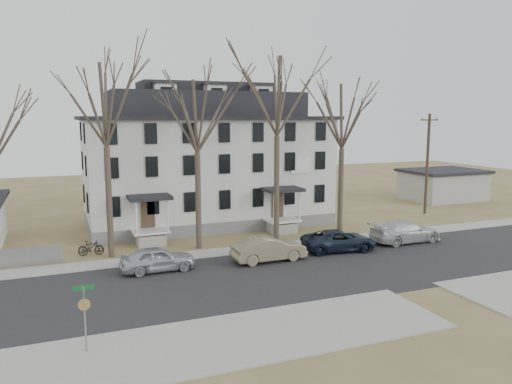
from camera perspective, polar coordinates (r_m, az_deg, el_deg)
name	(u,v)px	position (r m, az deg, el deg)	size (l,w,h in m)	color
ground	(331,281)	(28.94, 8.58, -10.06)	(120.00, 120.00, 0.00)	olive
main_road	(314,271)	(30.59, 6.66, -8.98)	(120.00, 10.00, 0.04)	#27272A
far_sidewalk	(274,247)	(35.76, 2.05, -6.33)	(120.00, 2.00, 0.08)	#A09F97
near_sidewalk_left	(224,342)	(21.60, -3.64, -16.69)	(20.00, 5.00, 0.08)	#A09F97
yellow_curb	(341,244)	(37.26, 9.70, -5.83)	(14.00, 0.25, 0.06)	gold
boarding_house	(206,161)	(43.40, -5.69, 3.50)	(20.80, 12.36, 12.05)	slate
distant_building	(443,184)	(59.65, 20.55, 0.81)	(8.50, 6.50, 3.35)	#A09F97
tree_far_left	(104,99)	(33.52, -16.93, 10.17)	(8.40, 8.40, 13.72)	#473B31
tree_mid_left	(197,111)	(34.57, -6.80, 9.19)	(7.80, 7.80, 12.74)	#473B31
tree_center	(277,90)	(36.64, 2.44, 11.53)	(9.00, 9.00, 14.70)	#473B31
tree_mid_right	(343,111)	(39.18, 9.87, 9.06)	(7.80, 7.80, 12.74)	#473B31
utility_pole_far	(427,163)	(49.88, 18.99, 3.19)	(2.00, 0.28, 9.50)	#3D3023
car_silver	(157,259)	(30.70, -11.20, -7.56)	(1.78, 4.42, 1.50)	#B4BDC9
car_tan	(269,249)	(32.17, 1.47, -6.57)	(1.68, 4.83, 1.59)	#82775A
car_navy	(339,241)	(35.08, 9.46, -5.53)	(2.37, 5.15, 1.43)	#172233
car_white	(405,232)	(38.48, 16.68, -4.39)	(2.23, 5.49, 1.59)	silver
bicycle_left	(91,247)	(35.88, -18.37, -6.02)	(0.56, 1.61, 0.85)	black
bicycle_right	(91,249)	(35.20, -18.34, -6.17)	(0.47, 1.67, 1.00)	black
street_sign	(84,309)	(21.01, -19.02, -12.52)	(0.79, 0.79, 2.77)	gray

